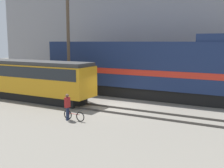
{
  "coord_description": "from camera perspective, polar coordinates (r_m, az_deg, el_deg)",
  "views": [
    {
      "loc": [
        9.88,
        -18.96,
        5.05
      ],
      "look_at": [
        -0.29,
        -0.23,
        1.8
      ],
      "focal_mm": 45.0,
      "sensor_mm": 36.0,
      "label": 1
    }
  ],
  "objects": [
    {
      "name": "track_near",
      "position": [
        20.9,
        -0.61,
        -5.12
      ],
      "size": [
        60.0,
        1.5,
        0.14
      ],
      "color": "#47423D",
      "rests_on": "ground"
    },
    {
      "name": "person",
      "position": [
        18.26,
        -9.06,
        -4.08
      ],
      "size": [
        0.24,
        0.37,
        1.73
      ],
      "color": "#232D4C",
      "rests_on": "ground"
    },
    {
      "name": "streetcar",
      "position": [
        25.55,
        -17.01,
        1.32
      ],
      "size": [
        12.94,
        2.54,
        3.4
      ],
      "color": "black",
      "rests_on": "ground"
    },
    {
      "name": "bicycle",
      "position": [
        18.3,
        -7.74,
        -6.38
      ],
      "size": [
        1.66,
        0.44,
        0.7
      ],
      "color": "black",
      "rests_on": "ground"
    },
    {
      "name": "ground_plane",
      "position": [
        21.97,
        0.96,
        -4.62
      ],
      "size": [
        120.0,
        120.0,
        0.0
      ],
      "primitive_type": "plane",
      "color": "slate"
    },
    {
      "name": "building_backdrop",
      "position": [
        32.93,
        11.23,
        11.16
      ],
      "size": [
        44.9,
        6.0,
        13.14
      ],
      "color": "gray",
      "rests_on": "ground"
    },
    {
      "name": "track_far",
      "position": [
        25.93,
        5.56,
        -2.44
      ],
      "size": [
        60.0,
        1.51,
        0.14
      ],
      "color": "#47423D",
      "rests_on": "ground"
    },
    {
      "name": "freight_locomotive",
      "position": [
        25.71,
        4.86,
        3.25
      ],
      "size": [
        17.38,
        3.04,
        5.63
      ],
      "color": "black",
      "rests_on": "ground"
    },
    {
      "name": "utility_pole_left",
      "position": [
        25.89,
        -8.84,
        7.26
      ],
      "size": [
        0.29,
        0.29,
        8.92
      ],
      "color": "#4C3D2D",
      "rests_on": "ground"
    }
  ]
}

